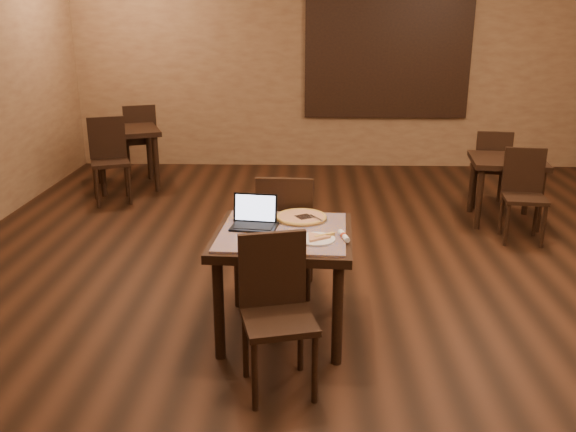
{
  "coord_description": "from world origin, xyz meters",
  "views": [
    {
      "loc": [
        -0.64,
        -3.97,
        2.14
      ],
      "look_at": [
        -0.76,
        -0.05,
        0.85
      ],
      "focal_mm": 38.0,
      "sensor_mm": 36.0,
      "label": 1
    }
  ],
  "objects_px": {
    "other_table_b_chair_near": "(109,155)",
    "chair_main_far": "(286,229)",
    "other_table_a": "(507,169)",
    "other_table_b": "(125,139)",
    "chair_main_near": "(276,303)",
    "other_table_a_chair_far": "(491,164)",
    "pizza_pan": "(301,219)",
    "laptop": "(255,218)",
    "tiled_table": "(283,245)",
    "other_table_a_chair_near": "(524,189)",
    "other_table_b_chair_far": "(140,136)"
  },
  "relations": [
    {
      "from": "other_table_b_chair_near",
      "to": "chair_main_far",
      "type": "bearing_deg",
      "value": -71.15
    },
    {
      "from": "other_table_a",
      "to": "other_table_b_chair_near",
      "type": "xyz_separation_m",
      "value": [
        -4.5,
        0.68,
        -0.02
      ]
    },
    {
      "from": "other_table_b",
      "to": "chair_main_near",
      "type": "bearing_deg",
      "value": -85.47
    },
    {
      "from": "other_table_a_chair_far",
      "to": "other_table_b",
      "type": "relative_size",
      "value": 0.85
    },
    {
      "from": "other_table_a",
      "to": "other_table_a_chair_far",
      "type": "bearing_deg",
      "value": 98.53
    },
    {
      "from": "chair_main_near",
      "to": "other_table_a",
      "type": "height_order",
      "value": "chair_main_near"
    },
    {
      "from": "pizza_pan",
      "to": "other_table_a",
      "type": "bearing_deg",
      "value": 46.49
    },
    {
      "from": "laptop",
      "to": "other_table_a",
      "type": "xyz_separation_m",
      "value": [
        2.49,
        2.43,
        -0.23
      ]
    },
    {
      "from": "tiled_table",
      "to": "other_table_b",
      "type": "distance_m",
      "value": 4.37
    },
    {
      "from": "other_table_a_chair_near",
      "to": "other_table_b_chair_near",
      "type": "relative_size",
      "value": 0.91
    },
    {
      "from": "other_table_b",
      "to": "other_table_a_chair_far",
      "type": "bearing_deg",
      "value": -30.87
    },
    {
      "from": "chair_main_far",
      "to": "other_table_a_chair_near",
      "type": "relative_size",
      "value": 1.1
    },
    {
      "from": "tiled_table",
      "to": "other_table_b_chair_near",
      "type": "xyz_separation_m",
      "value": [
        -2.21,
        3.21,
        -0.1
      ]
    },
    {
      "from": "tiled_table",
      "to": "chair_main_near",
      "type": "distance_m",
      "value": 0.63
    },
    {
      "from": "laptop",
      "to": "other_table_a",
      "type": "relative_size",
      "value": 0.4
    },
    {
      "from": "other_table_a_chair_near",
      "to": "other_table_b_chair_near",
      "type": "distance_m",
      "value": 4.67
    },
    {
      "from": "tiled_table",
      "to": "chair_main_near",
      "type": "relative_size",
      "value": 1.03
    },
    {
      "from": "other_table_a_chair_far",
      "to": "other_table_b_chair_far",
      "type": "xyz_separation_m",
      "value": [
        -4.43,
        1.32,
        0.05
      ]
    },
    {
      "from": "tiled_table",
      "to": "other_table_b_chair_near",
      "type": "distance_m",
      "value": 3.89
    },
    {
      "from": "tiled_table",
      "to": "other_table_b",
      "type": "relative_size",
      "value": 0.91
    },
    {
      "from": "tiled_table",
      "to": "laptop",
      "type": "distance_m",
      "value": 0.27
    },
    {
      "from": "tiled_table",
      "to": "chair_main_far",
      "type": "bearing_deg",
      "value": 93.74
    },
    {
      "from": "other_table_b_chair_near",
      "to": "other_table_b",
      "type": "bearing_deg",
      "value": 65.37
    },
    {
      "from": "pizza_pan",
      "to": "other_table_b",
      "type": "height_order",
      "value": "other_table_b"
    },
    {
      "from": "other_table_a",
      "to": "other_table_a_chair_far",
      "type": "xyz_separation_m",
      "value": [
        -0.01,
        0.53,
        -0.07
      ]
    },
    {
      "from": "other_table_b",
      "to": "other_table_b_chair_near",
      "type": "bearing_deg",
      "value": -114.63
    },
    {
      "from": "other_table_b",
      "to": "tiled_table",
      "type": "bearing_deg",
      "value": -81.67
    },
    {
      "from": "tiled_table",
      "to": "other_table_b",
      "type": "height_order",
      "value": "other_table_b"
    },
    {
      "from": "chair_main_far",
      "to": "pizza_pan",
      "type": "distance_m",
      "value": 0.44
    },
    {
      "from": "tiled_table",
      "to": "other_table_b_chair_near",
      "type": "bearing_deg",
      "value": 127.86
    },
    {
      "from": "laptop",
      "to": "chair_main_far",
      "type": "bearing_deg",
      "value": 77.27
    },
    {
      "from": "other_table_a_chair_near",
      "to": "laptop",
      "type": "bearing_deg",
      "value": -135.39
    },
    {
      "from": "other_table_b",
      "to": "other_table_b_chair_near",
      "type": "distance_m",
      "value": 0.59
    },
    {
      "from": "other_table_a_chair_near",
      "to": "other_table_a_chair_far",
      "type": "bearing_deg",
      "value": 98.53
    },
    {
      "from": "chair_main_near",
      "to": "other_table_b_chair_near",
      "type": "bearing_deg",
      "value": 105.57
    },
    {
      "from": "other_table_b",
      "to": "other_table_b_chair_far",
      "type": "distance_m",
      "value": 0.59
    },
    {
      "from": "chair_main_near",
      "to": "laptop",
      "type": "distance_m",
      "value": 0.8
    },
    {
      "from": "tiled_table",
      "to": "chair_main_near",
      "type": "bearing_deg",
      "value": -88.57
    },
    {
      "from": "other_table_a_chair_near",
      "to": "other_table_a_chair_far",
      "type": "distance_m",
      "value": 1.06
    },
    {
      "from": "other_table_b_chair_near",
      "to": "other_table_b_chair_far",
      "type": "height_order",
      "value": "same"
    },
    {
      "from": "other_table_a",
      "to": "other_table_b",
      "type": "distance_m",
      "value": 4.64
    },
    {
      "from": "chair_main_near",
      "to": "other_table_a_chair_far",
      "type": "height_order",
      "value": "chair_main_near"
    },
    {
      "from": "other_table_a",
      "to": "other_table_b_chair_far",
      "type": "height_order",
      "value": "other_table_b_chair_far"
    },
    {
      "from": "pizza_pan",
      "to": "other_table_b",
      "type": "bearing_deg",
      "value": 122.87
    },
    {
      "from": "pizza_pan",
      "to": "other_table_a_chair_far",
      "type": "height_order",
      "value": "other_table_a_chair_far"
    },
    {
      "from": "chair_main_near",
      "to": "other_table_b_chair_far",
      "type": "xyz_separation_m",
      "value": [
        -2.12,
        5.0,
        0.03
      ]
    },
    {
      "from": "laptop",
      "to": "other_table_b_chair_far",
      "type": "distance_m",
      "value": 4.71
    },
    {
      "from": "chair_main_far",
      "to": "pizza_pan",
      "type": "height_order",
      "value": "chair_main_far"
    },
    {
      "from": "chair_main_near",
      "to": "other_table_a_chair_far",
      "type": "xyz_separation_m",
      "value": [
        2.3,
        3.68,
        -0.02
      ]
    },
    {
      "from": "other_table_a_chair_near",
      "to": "other_table_b_chair_far",
      "type": "distance_m",
      "value": 5.05
    }
  ]
}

